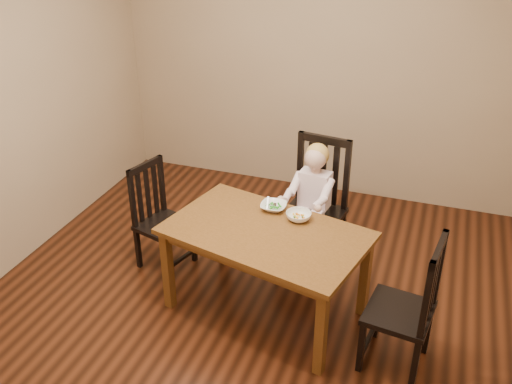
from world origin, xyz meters
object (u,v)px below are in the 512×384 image
(chair_left, at_px, (160,218))
(bowl_veg, at_px, (299,216))
(chair_child, at_px, (315,206))
(bowl_peas, at_px, (274,207))
(toddler, at_px, (314,193))
(chair_right, at_px, (408,308))
(dining_table, at_px, (266,241))

(chair_left, bearing_deg, bowl_veg, 102.27)
(chair_child, xyz_separation_m, bowl_peas, (-0.22, -0.46, 0.20))
(chair_child, height_order, bowl_peas, chair_child)
(chair_left, relative_size, toddler, 1.61)
(chair_right, xyz_separation_m, toddler, (-0.86, 0.94, 0.19))
(dining_table, relative_size, chair_right, 1.57)
(chair_left, distance_m, chair_right, 2.11)
(dining_table, bearing_deg, toddler, 76.72)
(dining_table, relative_size, chair_left, 1.72)
(chair_left, height_order, toddler, toddler)
(dining_table, xyz_separation_m, chair_child, (0.17, 0.76, -0.09))
(chair_child, relative_size, bowl_veg, 5.90)
(chair_right, bearing_deg, chair_child, 48.40)
(chair_right, distance_m, toddler, 1.29)
(dining_table, xyz_separation_m, chair_left, (-1.01, 0.30, -0.18))
(dining_table, height_order, chair_left, chair_left)
(chair_child, distance_m, chair_right, 1.31)
(chair_right, xyz_separation_m, bowl_peas, (-1.07, 0.54, 0.25))
(chair_right, distance_m, bowl_peas, 1.22)
(chair_left, xyz_separation_m, toddler, (1.18, 0.41, 0.23))
(bowl_peas, bearing_deg, chair_child, 64.56)
(toddler, bearing_deg, chair_left, 26.62)
(chair_child, distance_m, toddler, 0.15)
(bowl_veg, bearing_deg, toddler, 90.81)
(chair_right, bearing_deg, dining_table, 85.08)
(chair_child, xyz_separation_m, toddler, (-0.01, -0.05, 0.14))
(chair_right, relative_size, bowl_veg, 5.34)
(chair_right, height_order, bowl_peas, chair_right)
(chair_left, xyz_separation_m, chair_right, (2.04, -0.53, 0.04))
(chair_left, bearing_deg, chair_right, 91.23)
(chair_child, height_order, toddler, chair_child)
(dining_table, height_order, chair_child, chair_child)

